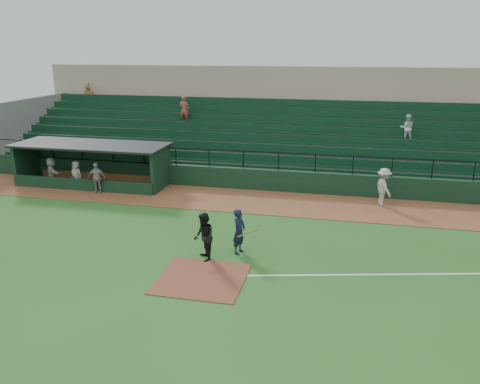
# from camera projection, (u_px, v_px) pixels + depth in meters

# --- Properties ---
(ground) EXTENTS (90.00, 90.00, 0.00)m
(ground) POSITION_uv_depth(u_px,v_px,m) (210.00, 267.00, 17.76)
(ground) COLOR #23591D
(ground) RESTS_ON ground
(warning_track) EXTENTS (40.00, 4.00, 0.03)m
(warning_track) POSITION_uv_depth(u_px,v_px,m) (253.00, 201.00, 25.22)
(warning_track) COLOR brown
(warning_track) RESTS_ON ground
(home_plate_dirt) EXTENTS (3.00, 3.00, 0.03)m
(home_plate_dirt) POSITION_uv_depth(u_px,v_px,m) (202.00, 278.00, 16.83)
(home_plate_dirt) COLOR brown
(home_plate_dirt) RESTS_ON ground
(foul_line) EXTENTS (17.49, 4.44, 0.01)m
(foul_line) POSITION_uv_depth(u_px,v_px,m) (435.00, 274.00, 17.17)
(foul_line) COLOR white
(foul_line) RESTS_ON ground
(stadium_structure) EXTENTS (38.00, 13.08, 6.40)m
(stadium_structure) POSITION_uv_depth(u_px,v_px,m) (278.00, 131.00, 32.45)
(stadium_structure) COLOR black
(stadium_structure) RESTS_ON ground
(dugout) EXTENTS (8.90, 3.20, 2.42)m
(dugout) POSITION_uv_depth(u_px,v_px,m) (96.00, 161.00, 28.38)
(dugout) COLOR black
(dugout) RESTS_ON ground
(batter_at_plate) EXTENTS (1.09, 0.75, 1.80)m
(batter_at_plate) POSITION_uv_depth(u_px,v_px,m) (239.00, 231.00, 18.70)
(batter_at_plate) COLOR black
(batter_at_plate) RESTS_ON ground
(umpire) EXTENTS (1.05, 1.13, 1.86)m
(umpire) POSITION_uv_depth(u_px,v_px,m) (204.00, 237.00, 18.05)
(umpire) COLOR black
(umpire) RESTS_ON ground
(runner) EXTENTS (1.16, 1.44, 1.95)m
(runner) POSITION_uv_depth(u_px,v_px,m) (384.00, 187.00, 24.21)
(runner) COLOR #ACA6A1
(runner) RESTS_ON warning_track
(dugout_player_a) EXTENTS (1.04, 0.52, 1.71)m
(dugout_player_a) POSITION_uv_depth(u_px,v_px,m) (97.00, 178.00, 26.38)
(dugout_player_a) COLOR gray
(dugout_player_a) RESTS_ON warning_track
(dugout_player_b) EXTENTS (0.89, 0.73, 1.58)m
(dugout_player_b) POSITION_uv_depth(u_px,v_px,m) (77.00, 175.00, 27.25)
(dugout_player_b) COLOR #9E9894
(dugout_player_b) RESTS_ON warning_track
(dugout_player_c) EXTENTS (1.46, 1.45, 1.68)m
(dugout_player_c) POSITION_uv_depth(u_px,v_px,m) (52.00, 172.00, 27.66)
(dugout_player_c) COLOR #AAA59F
(dugout_player_c) RESTS_ON warning_track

